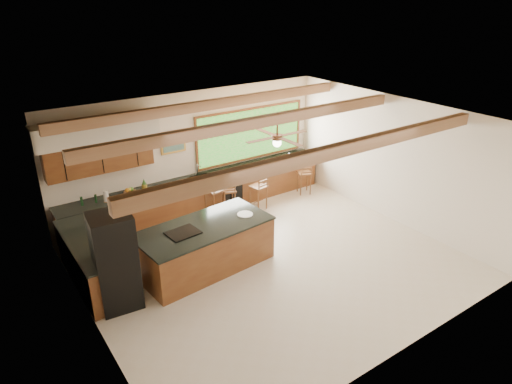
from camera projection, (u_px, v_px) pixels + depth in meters
ground at (270, 261)px, 9.52m from camera, size 7.20×7.20×0.00m
room_shell at (245, 154)px, 9.02m from camera, size 7.27×6.54×3.02m
counter_run at (180, 208)px, 10.80m from camera, size 7.12×3.10×1.22m
island at (205, 246)px, 9.15m from camera, size 2.80×1.50×0.96m
refrigerator at (115, 261)px, 7.87m from camera, size 0.76×0.75×1.79m
bar_stool_a at (216, 191)px, 11.08m from camera, size 0.49×0.49×1.19m
bar_stool_b at (229, 192)px, 11.33m from camera, size 0.46×0.46×1.00m
bar_stool_c at (260, 188)px, 11.51m from camera, size 0.43×0.43×1.04m
bar_stool_d at (306, 174)px, 12.43m from camera, size 0.46×0.46×0.99m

